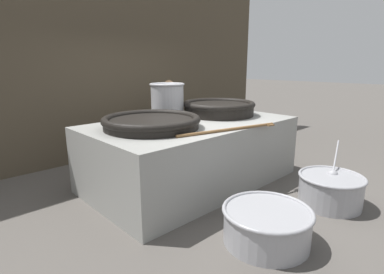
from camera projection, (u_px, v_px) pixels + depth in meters
ground_plane at (192, 181)px, 4.92m from camera, size 60.00×60.00×0.00m
back_wall at (113, 57)px, 6.10m from camera, size 8.84×0.24×4.05m
hearth_platform at (192, 152)px, 4.81m from camera, size 3.23×1.87×1.00m
giant_wok_near at (152, 122)px, 4.19m from camera, size 1.38×1.38×0.17m
giant_wok_far at (219, 108)px, 5.27m from camera, size 1.26×1.26×0.24m
stock_pot at (167, 99)px, 5.08m from camera, size 0.59×0.59×0.57m
stirring_paddle at (233, 129)px, 4.05m from camera, size 1.56×0.44×0.04m
cook at (169, 115)px, 6.19m from camera, size 0.40×0.60×1.56m
prep_bowl_vegetables at (330, 188)px, 4.05m from camera, size 1.08×0.85×0.76m
prep_bowl_meat at (267, 224)px, 3.19m from camera, size 0.96×0.96×0.39m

